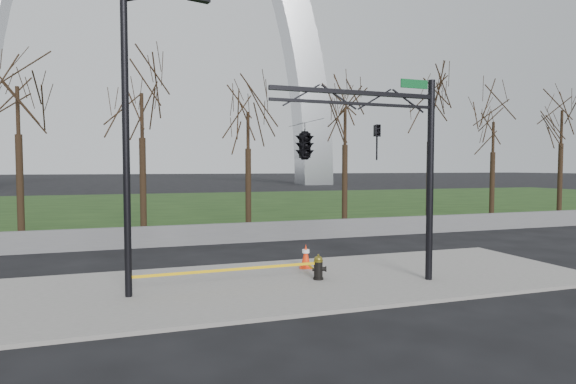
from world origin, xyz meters
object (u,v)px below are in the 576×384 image
object	(u,v)px
traffic_cone	(306,256)
traffic_signal_mast	(331,141)
fire_hydrant	(319,268)
street_light	(135,119)

from	to	relation	value
traffic_cone	traffic_signal_mast	world-z (taller)	traffic_signal_mast
fire_hydrant	traffic_cone	xyz separation A→B (m)	(0.20, 1.63, 0.05)
fire_hydrant	street_light	bearing A→B (deg)	-157.98
traffic_signal_mast	traffic_cone	bearing A→B (deg)	82.02
traffic_cone	street_light	size ratio (longest dim) A/B	0.10
fire_hydrant	street_light	size ratio (longest dim) A/B	0.09
fire_hydrant	traffic_cone	bearing A→B (deg)	103.80
traffic_signal_mast	fire_hydrant	bearing A→B (deg)	82.90
traffic_cone	traffic_signal_mast	bearing A→B (deg)	-96.45
street_light	traffic_signal_mast	size ratio (longest dim) A/B	1.37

